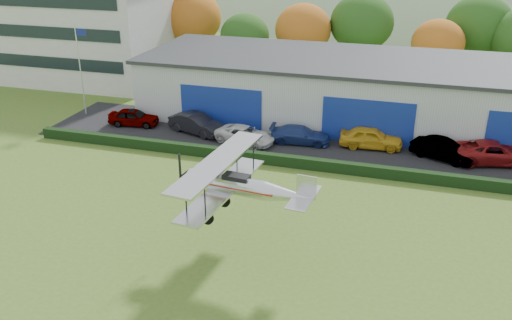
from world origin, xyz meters
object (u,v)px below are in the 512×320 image
(car_2, at_px, (245,135))
(car_6, at_px, (494,152))
(car_0, at_px, (134,117))
(hangar, at_px, (375,91))
(car_5, at_px, (443,150))
(flagpole, at_px, (81,62))
(car_3, at_px, (300,135))
(biplane, at_px, (238,184))
(car_4, at_px, (371,138))
(car_1, at_px, (196,124))
(office_block, at_px, (83,27))

(car_2, xyz_separation_m, car_6, (18.24, 1.48, 0.13))
(car_6, bearing_deg, car_0, 77.54)
(hangar, height_order, car_5, hangar)
(car_2, bearing_deg, flagpole, 94.02)
(car_3, height_order, biplane, biplane)
(car_0, bearing_deg, car_4, -95.29)
(car_6, bearing_deg, car_3, 77.90)
(hangar, xyz_separation_m, car_1, (-13.59, -7.57, -1.80))
(car_0, bearing_deg, office_block, 36.11)
(office_block, xyz_separation_m, biplane, (28.37, -30.64, -1.01))
(biplane, bearing_deg, office_block, 138.60)
(office_block, xyz_separation_m, car_5, (38.67, -14.53, -4.41))
(car_4, relative_size, biplane, 0.57)
(office_block, relative_size, car_4, 4.35)
(car_2, bearing_deg, hangar, -33.57)
(car_1, bearing_deg, car_3, -69.18)
(flagpole, distance_m, car_1, 12.07)
(office_block, height_order, car_1, office_block)
(car_1, bearing_deg, car_4, -67.39)
(flagpole, bearing_deg, car_0, -14.31)
(flagpole, xyz_separation_m, car_2, (15.79, -2.56, -4.07))
(car_4, distance_m, car_6, 8.72)
(office_block, bearing_deg, flagpole, -58.03)
(hangar, xyz_separation_m, car_6, (9.14, -7.07, -1.81))
(car_2, height_order, car_4, car_4)
(biplane, bearing_deg, car_0, 138.10)
(car_6, relative_size, biplane, 0.69)
(hangar, distance_m, car_5, 9.59)
(hangar, relative_size, car_1, 8.34)
(hangar, relative_size, car_3, 8.66)
(car_2, relative_size, biplane, 0.57)
(office_block, distance_m, car_6, 44.65)
(car_5, xyz_separation_m, biplane, (-10.30, -16.11, 3.40))
(car_3, bearing_deg, hangar, -38.75)
(office_block, relative_size, car_5, 4.49)
(car_3, xyz_separation_m, car_5, (10.63, -0.20, 0.08))
(car_0, bearing_deg, car_2, -103.69)
(hangar, relative_size, office_block, 1.97)
(car_3, distance_m, car_5, 10.64)
(office_block, xyz_separation_m, car_6, (42.14, -14.09, -4.37))
(flagpole, xyz_separation_m, car_1, (11.30, -1.60, -3.93))
(flagpole, bearing_deg, hangar, 13.51)
(flagpole, height_order, car_5, flagpole)
(car_3, xyz_separation_m, biplane, (0.33, -16.31, 3.48))
(car_1, relative_size, car_6, 0.85)
(hangar, distance_m, car_2, 12.63)
(car_2, bearing_deg, car_4, -65.82)
(hangar, relative_size, car_2, 8.53)
(flagpole, xyz_separation_m, car_3, (19.92, -1.33, -4.05))
(flagpole, relative_size, car_6, 1.40)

